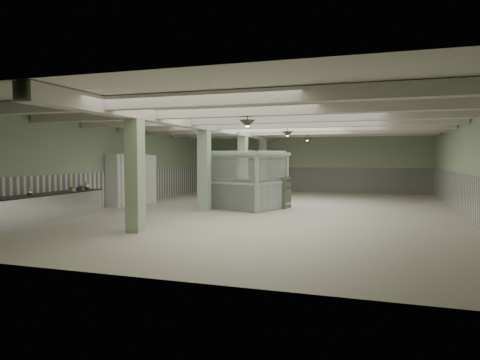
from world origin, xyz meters
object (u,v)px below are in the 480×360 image
(walkin_cooler, at_px, (129,179))
(guard_booth, at_px, (246,170))
(prep_counter, at_px, (40,208))
(filing_cabinet, at_px, (283,192))

(walkin_cooler, xyz_separation_m, guard_booth, (5.39, 0.34, 0.44))
(walkin_cooler, bearing_deg, guard_booth, 3.61)
(prep_counter, xyz_separation_m, guard_booth, (5.31, 5.74, 1.15))
(guard_booth, bearing_deg, filing_cabinet, 37.96)
(guard_booth, distance_m, filing_cabinet, 1.84)
(prep_counter, relative_size, filing_cabinet, 4.15)
(filing_cabinet, bearing_deg, walkin_cooler, -159.74)
(prep_counter, xyz_separation_m, walkin_cooler, (-0.08, 5.40, 0.71))
(prep_counter, distance_m, guard_booth, 7.90)
(prep_counter, bearing_deg, guard_booth, 47.24)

